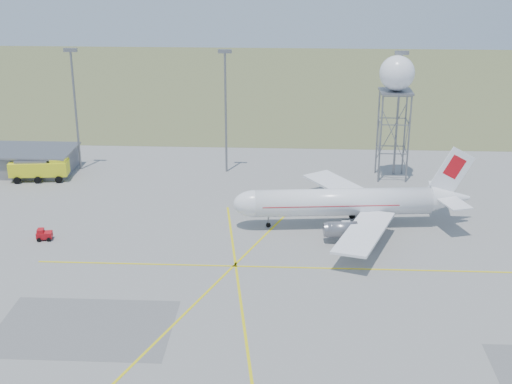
# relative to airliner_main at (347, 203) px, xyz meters

# --- Properties ---
(grass_strip) EXTENTS (400.00, 120.00, 0.03)m
(grass_strip) POSITION_rel_airliner_main_xyz_m (-8.58, 96.60, -3.40)
(grass_strip) COLOR #505E33
(grass_strip) RESTS_ON ground
(building_grey) EXTENTS (19.00, 10.00, 3.90)m
(building_grey) POSITION_rel_airliner_main_xyz_m (-53.58, 20.60, -1.44)
(building_grey) COLOR gray
(building_grey) RESTS_ON ground
(mast_a) EXTENTS (2.20, 0.50, 20.50)m
(mast_a) POSITION_rel_airliner_main_xyz_m (-43.58, 22.60, 8.65)
(mast_a) COLOR slate
(mast_a) RESTS_ON ground
(mast_b) EXTENTS (2.20, 0.50, 20.50)m
(mast_b) POSITION_rel_airliner_main_xyz_m (-18.58, 22.60, 8.65)
(mast_b) COLOR slate
(mast_b) RESTS_ON ground
(mast_c) EXTENTS (2.20, 0.50, 20.50)m
(mast_c) POSITION_rel_airliner_main_xyz_m (9.42, 22.60, 8.65)
(mast_c) COLOR slate
(mast_c) RESTS_ON ground
(airliner_main) EXTENTS (32.77, 31.72, 11.16)m
(airliner_main) POSITION_rel_airliner_main_xyz_m (0.00, 0.00, 0.00)
(airliner_main) COLOR white
(airliner_main) RESTS_ON ground
(radar_tower) EXTENTS (5.54, 5.54, 20.07)m
(radar_tower) POSITION_rel_airliner_main_xyz_m (8.64, 20.83, 7.84)
(radar_tower) COLOR slate
(radar_tower) RESTS_ON ground
(fire_truck) EXTENTS (9.59, 4.57, 3.72)m
(fire_truck) POSITION_rel_airliner_main_xyz_m (-48.31, 16.63, -1.63)
(fire_truck) COLOR yellow
(fire_truck) RESTS_ON ground
(baggage_tug) EXTENTS (2.16, 1.84, 1.54)m
(baggage_tug) POSITION_rel_airliner_main_xyz_m (-40.03, -6.83, -2.83)
(baggage_tug) COLOR #B10C14
(baggage_tug) RESTS_ON ground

